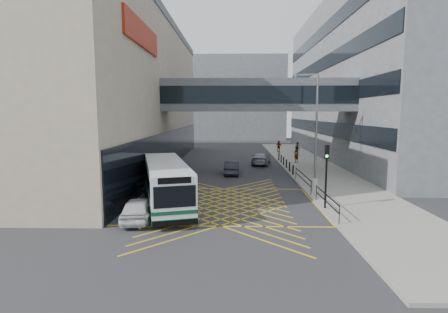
# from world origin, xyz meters

# --- Properties ---
(ground) EXTENTS (120.00, 120.00, 0.00)m
(ground) POSITION_xyz_m (0.00, 0.00, 0.00)
(ground) COLOR #333335
(building_whsmith) EXTENTS (24.17, 42.00, 16.00)m
(building_whsmith) POSITION_xyz_m (-17.98, 16.00, 8.00)
(building_whsmith) COLOR tan
(building_whsmith) RESTS_ON ground
(building_right) EXTENTS (24.09, 44.00, 20.00)m
(building_right) POSITION_xyz_m (23.98, 24.00, 10.00)
(building_right) COLOR slate
(building_right) RESTS_ON ground
(building_far) EXTENTS (28.00, 16.00, 18.00)m
(building_far) POSITION_xyz_m (-2.00, 60.00, 9.00)
(building_far) COLOR slate
(building_far) RESTS_ON ground
(skybridge) EXTENTS (20.00, 4.10, 3.00)m
(skybridge) POSITION_xyz_m (3.00, 12.00, 7.50)
(skybridge) COLOR #50565B
(skybridge) RESTS_ON ground
(pavement) EXTENTS (6.00, 54.00, 0.16)m
(pavement) POSITION_xyz_m (9.00, 15.00, 0.08)
(pavement) COLOR gray
(pavement) RESTS_ON ground
(box_junction) EXTENTS (12.00, 9.00, 0.01)m
(box_junction) POSITION_xyz_m (0.00, 0.00, 0.00)
(box_junction) COLOR gold
(box_junction) RESTS_ON ground
(bus) EXTENTS (4.96, 10.31, 2.82)m
(bus) POSITION_xyz_m (-3.57, -0.46, 1.51)
(bus) COLOR white
(bus) RESTS_ON ground
(car_white) EXTENTS (2.09, 4.29, 1.32)m
(car_white) POSITION_xyz_m (-4.50, -3.63, 0.66)
(car_white) COLOR silver
(car_white) RESTS_ON ground
(car_dark) EXTENTS (1.73, 4.16, 1.29)m
(car_dark) POSITION_xyz_m (0.57, 11.00, 0.64)
(car_dark) COLOR #222228
(car_dark) RESTS_ON ground
(car_silver) EXTENTS (2.78, 4.97, 1.46)m
(car_silver) POSITION_xyz_m (3.90, 17.54, 0.73)
(car_silver) COLOR #919599
(car_silver) RESTS_ON ground
(traffic_light) EXTENTS (0.30, 0.46, 3.83)m
(traffic_light) POSITION_xyz_m (6.22, -1.45, 2.65)
(traffic_light) COLOR black
(traffic_light) RESTS_ON pavement
(street_lamp) EXTENTS (2.00, 0.67, 8.84)m
(street_lamp) POSITION_xyz_m (7.31, 6.83, 5.20)
(street_lamp) COLOR slate
(street_lamp) RESTS_ON pavement
(litter_bin) EXTENTS (0.49, 0.49, 0.84)m
(litter_bin) POSITION_xyz_m (6.71, 3.45, 0.58)
(litter_bin) COLOR #ADA89E
(litter_bin) RESTS_ON pavement
(kerb_railings) EXTENTS (0.05, 12.54, 1.00)m
(kerb_railings) POSITION_xyz_m (6.15, 1.78, 0.88)
(kerb_railings) COLOR black
(kerb_railings) RESTS_ON pavement
(bollards) EXTENTS (0.14, 10.14, 0.90)m
(bollards) POSITION_xyz_m (6.25, 15.00, 0.61)
(bollards) COLOR black
(bollards) RESTS_ON pavement
(pedestrian_a) EXTENTS (0.91, 0.89, 1.87)m
(pedestrian_a) POSITION_xyz_m (7.98, 18.09, 1.09)
(pedestrian_a) COLOR gray
(pedestrian_a) RESTS_ON pavement
(pedestrian_b) EXTENTS (0.90, 0.56, 1.77)m
(pedestrian_b) POSITION_xyz_m (9.41, 24.97, 1.05)
(pedestrian_b) COLOR gray
(pedestrian_b) RESTS_ON pavement
(pedestrian_c) EXTENTS (1.10, 0.99, 1.71)m
(pedestrian_c) POSITION_xyz_m (7.35, 28.55, 1.01)
(pedestrian_c) COLOR gray
(pedestrian_c) RESTS_ON pavement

